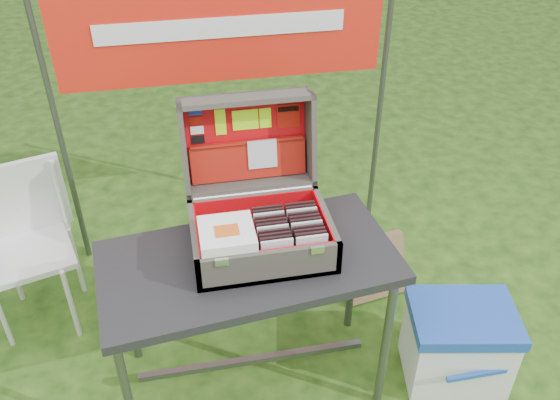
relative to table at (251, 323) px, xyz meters
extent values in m
plane|color=#19380D|center=(0.04, -0.06, -0.36)|extent=(80.00, 80.00, 0.00)
cube|color=black|center=(0.00, 0.00, 0.34)|extent=(1.23, 0.71, 0.04)
cylinder|color=#59595B|center=(-0.52, -0.23, -0.02)|extent=(0.04, 0.04, 0.69)
cylinder|color=#59595B|center=(0.52, -0.23, -0.02)|extent=(0.04, 0.04, 0.69)
cylinder|color=#59595B|center=(-0.52, 0.23, -0.02)|extent=(0.04, 0.04, 0.69)
cylinder|color=#59595B|center=(0.52, 0.23, -0.02)|extent=(0.04, 0.04, 0.69)
cube|color=#59595B|center=(0.00, 0.00, -0.24)|extent=(1.02, 0.03, 0.03)
cube|color=#504B42|center=(0.06, 0.04, 0.38)|extent=(0.55, 0.39, 0.02)
cube|color=#504B42|center=(0.06, -0.14, 0.44)|extent=(0.55, 0.02, 0.15)
cube|color=#504B42|center=(0.06, 0.22, 0.44)|extent=(0.55, 0.02, 0.15)
cube|color=#504B42|center=(-0.20, 0.04, 0.44)|extent=(0.02, 0.39, 0.15)
cube|color=#504B42|center=(0.32, 0.04, 0.44)|extent=(0.02, 0.39, 0.15)
cube|color=red|center=(0.06, 0.04, 0.39)|extent=(0.50, 0.35, 0.01)
cube|color=silver|center=(-0.11, -0.16, 0.50)|extent=(0.05, 0.01, 0.03)
cube|color=silver|center=(0.24, -0.16, 0.50)|extent=(0.05, 0.01, 0.03)
cylinder|color=silver|center=(0.06, 0.23, 0.51)|extent=(0.49, 0.02, 0.02)
cube|color=#504B42|center=(0.06, 0.40, 0.68)|extent=(0.55, 0.09, 0.39)
cube|color=#504B42|center=(0.06, 0.38, 0.87)|extent=(0.55, 0.15, 0.05)
cube|color=#504B42|center=(0.06, 0.31, 0.51)|extent=(0.55, 0.15, 0.05)
cube|color=#504B42|center=(-0.20, 0.34, 0.69)|extent=(0.02, 0.21, 0.41)
cube|color=#504B42|center=(0.32, 0.34, 0.69)|extent=(0.02, 0.21, 0.41)
cube|color=red|center=(0.06, 0.39, 0.68)|extent=(0.50, 0.07, 0.34)
cube|color=red|center=(0.06, -0.13, 0.45)|extent=(0.50, 0.01, 0.12)
cube|color=red|center=(0.06, 0.21, 0.45)|extent=(0.50, 0.01, 0.12)
cube|color=red|center=(-0.19, 0.04, 0.45)|extent=(0.01, 0.35, 0.12)
cube|color=red|center=(0.31, 0.04, 0.45)|extent=(0.01, 0.35, 0.12)
cube|color=#A1190F|center=(0.06, 0.35, 0.60)|extent=(0.48, 0.06, 0.16)
cube|color=#A1190F|center=(0.06, 0.36, 0.67)|extent=(0.47, 0.02, 0.02)
cube|color=silver|center=(0.12, 0.34, 0.63)|extent=(0.12, 0.03, 0.12)
cube|color=#1933B2|center=(-0.14, 0.41, 0.82)|extent=(0.05, 0.01, 0.03)
cube|color=#AA1308|center=(-0.14, 0.40, 0.78)|extent=(0.05, 0.01, 0.03)
cube|color=white|center=(-0.14, 0.39, 0.74)|extent=(0.05, 0.01, 0.03)
cube|color=black|center=(-0.14, 0.39, 0.70)|extent=(0.05, 0.01, 0.03)
cube|color=#B0FC10|center=(-0.04, 0.40, 0.76)|extent=(0.04, 0.02, 0.11)
cube|color=#B0FC10|center=(0.06, 0.40, 0.76)|extent=(0.11, 0.02, 0.08)
cube|color=#B0FC10|center=(0.14, 0.40, 0.76)|extent=(0.05, 0.02, 0.08)
cube|color=#AA1308|center=(0.24, 0.40, 0.76)|extent=(0.10, 0.02, 0.10)
cube|color=black|center=(0.24, 0.40, 0.79)|extent=(0.09, 0.01, 0.02)
cube|color=silver|center=(0.09, -0.11, 0.46)|extent=(0.12, 0.01, 0.14)
cube|color=black|center=(0.09, -0.09, 0.46)|extent=(0.12, 0.01, 0.14)
cube|color=black|center=(0.09, -0.07, 0.46)|extent=(0.12, 0.01, 0.14)
cube|color=black|center=(0.09, -0.04, 0.46)|extent=(0.12, 0.01, 0.14)
cube|color=silver|center=(0.09, -0.02, 0.46)|extent=(0.12, 0.01, 0.14)
cube|color=black|center=(0.09, 0.00, 0.46)|extent=(0.12, 0.01, 0.14)
cube|color=black|center=(0.09, 0.02, 0.46)|extent=(0.12, 0.01, 0.14)
cube|color=black|center=(0.09, 0.04, 0.46)|extent=(0.12, 0.01, 0.14)
cube|color=silver|center=(0.09, 0.06, 0.46)|extent=(0.12, 0.01, 0.14)
cube|color=black|center=(0.09, 0.08, 0.46)|extent=(0.12, 0.01, 0.14)
cube|color=black|center=(0.09, 0.11, 0.46)|extent=(0.12, 0.01, 0.14)
cube|color=silver|center=(0.23, -0.11, 0.46)|extent=(0.12, 0.01, 0.14)
cube|color=black|center=(0.23, -0.09, 0.46)|extent=(0.12, 0.01, 0.14)
cube|color=black|center=(0.23, -0.07, 0.46)|extent=(0.12, 0.01, 0.14)
cube|color=black|center=(0.23, -0.04, 0.46)|extent=(0.12, 0.01, 0.14)
cube|color=silver|center=(0.23, -0.02, 0.46)|extent=(0.12, 0.01, 0.14)
cube|color=black|center=(0.23, 0.00, 0.46)|extent=(0.12, 0.01, 0.14)
cube|color=black|center=(0.23, 0.02, 0.46)|extent=(0.12, 0.01, 0.14)
cube|color=black|center=(0.23, 0.04, 0.46)|extent=(0.12, 0.01, 0.14)
cube|color=silver|center=(0.23, 0.06, 0.46)|extent=(0.12, 0.01, 0.14)
cube|color=black|center=(0.23, 0.08, 0.46)|extent=(0.12, 0.01, 0.14)
cube|color=black|center=(0.23, 0.11, 0.46)|extent=(0.12, 0.01, 0.14)
cube|color=white|center=(-0.08, -0.03, 0.51)|extent=(0.20, 0.20, 0.00)
cube|color=white|center=(-0.08, -0.03, 0.52)|extent=(0.20, 0.20, 0.00)
cube|color=white|center=(-0.08, -0.03, 0.52)|extent=(0.20, 0.20, 0.00)
cube|color=white|center=(-0.08, -0.03, 0.53)|extent=(0.20, 0.20, 0.00)
cube|color=white|center=(-0.08, -0.03, 0.53)|extent=(0.20, 0.20, 0.00)
cube|color=white|center=(-0.08, -0.03, 0.54)|extent=(0.20, 0.20, 0.00)
cube|color=white|center=(-0.08, -0.03, 0.54)|extent=(0.20, 0.20, 0.00)
cube|color=white|center=(-0.08, -0.03, 0.55)|extent=(0.20, 0.20, 0.00)
cube|color=#D85919|center=(-0.08, -0.04, 0.55)|extent=(0.09, 0.07, 0.00)
cube|color=white|center=(0.91, -0.15, -0.19)|extent=(0.49, 0.40, 0.35)
cube|color=#1D49AA|center=(0.91, -0.15, 0.01)|extent=(0.51, 0.43, 0.05)
cube|color=#1D49AA|center=(0.91, -0.34, -0.15)|extent=(0.27, 0.02, 0.02)
cube|color=silver|center=(-0.97, 0.58, 0.06)|extent=(0.46, 0.46, 0.03)
cube|color=silver|center=(-0.97, 0.76, 0.26)|extent=(0.37, 0.13, 0.39)
cylinder|color=silver|center=(-1.13, 0.42, -0.15)|extent=(0.02, 0.02, 0.42)
cylinder|color=silver|center=(-0.81, 0.42, -0.15)|extent=(0.02, 0.02, 0.42)
cylinder|color=silver|center=(-1.13, 0.74, -0.15)|extent=(0.02, 0.02, 0.42)
cylinder|color=silver|center=(-0.81, 0.74, -0.15)|extent=(0.02, 0.02, 0.42)
cylinder|color=silver|center=(-0.81, 0.76, 0.25)|extent=(0.02, 0.02, 0.39)
cube|color=olive|center=(0.72, 0.43, -0.19)|extent=(0.35, 0.20, 0.35)
cylinder|color=#59595B|center=(-0.81, 1.04, 0.49)|extent=(0.03, 0.03, 1.70)
cylinder|color=#59595B|center=(0.89, 1.04, 0.49)|extent=(0.03, 0.03, 1.70)
cube|color=red|center=(0.04, 1.03, 0.94)|extent=(1.60, 0.02, 0.55)
cube|color=white|center=(0.04, 1.02, 0.94)|extent=(1.20, 0.00, 0.10)
camera|label=1|loc=(-0.22, -1.75, 1.91)|focal=38.00mm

